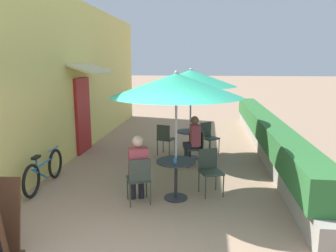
{
  "coord_description": "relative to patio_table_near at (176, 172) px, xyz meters",
  "views": [
    {
      "loc": [
        1.07,
        -3.61,
        2.52
      ],
      "look_at": [
        0.15,
        4.13,
        1.0
      ],
      "focal_mm": 35.0,
      "sensor_mm": 36.0,
      "label": 1
    }
  ],
  "objects": [
    {
      "name": "patio_table_near",
      "position": [
        0.0,
        0.0,
        0.0
      ],
      "size": [
        0.73,
        0.73,
        0.73
      ],
      "color": "#28282D",
      "rests_on": "ground_plane"
    },
    {
      "name": "patio_umbrella_near",
      "position": [
        0.0,
        0.0,
        1.61
      ],
      "size": [
        2.35,
        2.35,
        2.38
      ],
      "color": "#B7B7BC",
      "rests_on": "ground_plane"
    },
    {
      "name": "cafe_facade_wall",
      "position": [
        -3.07,
        3.43,
        1.57
      ],
      "size": [
        0.98,
        11.46,
        4.2
      ],
      "color": "#E0CC6B",
      "rests_on": "ground_plane"
    },
    {
      "name": "cafe_chair_near_left",
      "position": [
        0.63,
        0.33,
        0.0
      ],
      "size": [
        0.52,
        0.52,
        0.87
      ],
      "rotation": [
        0.0,
        0.0,
        3.52
      ],
      "color": "#384238",
      "rests_on": "ground_plane"
    },
    {
      "name": "patio_umbrella_mid",
      "position": [
        0.12,
        2.68,
        1.61
      ],
      "size": [
        2.35,
        2.35,
        2.38
      ],
      "color": "#B7B7BC",
      "rests_on": "ground_plane"
    },
    {
      "name": "cafe_chair_mid_left",
      "position": [
        0.34,
        2.01,
        0.0
      ],
      "size": [
        0.47,
        0.47,
        0.87
      ],
      "rotation": [
        0.0,
        0.0,
        8.05
      ],
      "color": "#384238",
      "rests_on": "ground_plane"
    },
    {
      "name": "seated_patron_near_right",
      "position": [
        -0.67,
        -0.23,
        0.17
      ],
      "size": [
        0.44,
        0.49,
        1.25
      ],
      "rotation": [
        0.0,
        0.0,
        6.66
      ],
      "color": "#23232D",
      "rests_on": "ground_plane"
    },
    {
      "name": "coffee_cup_near",
      "position": [
        0.0,
        -0.14,
        0.26
      ],
      "size": [
        0.07,
        0.07,
        0.09
      ],
      "color": "teal",
      "rests_on": "patio_table_near"
    },
    {
      "name": "planter_hedge",
      "position": [
        2.22,
        3.46,
        0.02
      ],
      "size": [
        0.6,
        10.46,
        1.01
      ],
      "color": "gray",
      "rests_on": "ground_plane"
    },
    {
      "name": "seated_patron_mid_left",
      "position": [
        0.23,
        1.99,
        0.17
      ],
      "size": [
        0.46,
        0.39,
        1.25
      ],
      "rotation": [
        0.0,
        0.0,
        8.05
      ],
      "color": "#23232D",
      "rests_on": "ground_plane"
    },
    {
      "name": "patio_table_mid",
      "position": [
        0.12,
        2.68,
        0.0
      ],
      "size": [
        0.73,
        0.73,
        0.73
      ],
      "color": "#28282D",
      "rests_on": "ground_plane"
    },
    {
      "name": "cafe_chair_near_right",
      "position": [
        -0.63,
        -0.33,
        0.0
      ],
      "size": [
        0.52,
        0.52,
        0.87
      ],
      "rotation": [
        0.0,
        0.0,
        6.66
      ],
      "color": "#384238",
      "rests_on": "ground_plane"
    },
    {
      "name": "cafe_chair_mid_back",
      "position": [
        -0.57,
        2.84,
        0.0
      ],
      "size": [
        0.51,
        0.51,
        0.87
      ],
      "rotation": [
        0.0,
        0.0,
        12.24
      ],
      "color": "#384238",
      "rests_on": "ground_plane"
    },
    {
      "name": "bicycle_leaning",
      "position": [
        -2.73,
        0.26,
        -0.18
      ],
      "size": [
        0.13,
        1.73,
        0.74
      ],
      "rotation": [
        0.0,
        0.0,
        0.04
      ],
      "color": "black",
      "rests_on": "ground_plane"
    },
    {
      "name": "cafe_chair_mid_right",
      "position": [
        0.6,
        3.21,
        0.0
      ],
      "size": [
        0.56,
        0.56,
        0.87
      ],
      "rotation": [
        0.0,
        0.0,
        10.15
      ],
      "color": "#384238",
      "rests_on": "ground_plane"
    }
  ]
}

